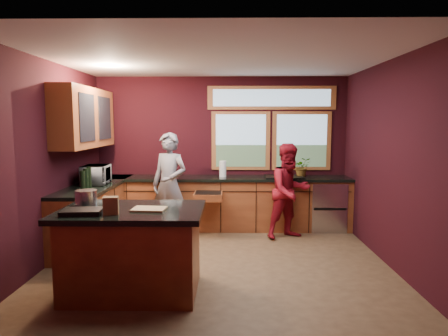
{
  "coord_description": "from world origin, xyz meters",
  "views": [
    {
      "loc": [
        0.16,
        -5.25,
        1.88
      ],
      "look_at": [
        0.07,
        0.4,
        1.23
      ],
      "focal_mm": 32.0,
      "sensor_mm": 36.0,
      "label": 1
    }
  ],
  "objects_px": {
    "cutting_board": "(149,209)",
    "person_red": "(290,191)",
    "island": "(133,250)",
    "person_grey": "(169,185)",
    "stock_pot": "(86,198)"
  },
  "relations": [
    {
      "from": "person_red",
      "to": "cutting_board",
      "type": "distance_m",
      "value": 2.87
    },
    {
      "from": "island",
      "to": "person_red",
      "type": "height_order",
      "value": "person_red"
    },
    {
      "from": "person_red",
      "to": "stock_pot",
      "type": "relative_size",
      "value": 6.45
    },
    {
      "from": "cutting_board",
      "to": "stock_pot",
      "type": "height_order",
      "value": "stock_pot"
    },
    {
      "from": "island",
      "to": "cutting_board",
      "type": "xyz_separation_m",
      "value": [
        0.2,
        -0.05,
        0.48
      ]
    },
    {
      "from": "person_grey",
      "to": "cutting_board",
      "type": "distance_m",
      "value": 2.32
    },
    {
      "from": "person_grey",
      "to": "cutting_board",
      "type": "height_order",
      "value": "person_grey"
    },
    {
      "from": "cutting_board",
      "to": "person_red",
      "type": "bearing_deg",
      "value": 50.14
    },
    {
      "from": "person_red",
      "to": "cutting_board",
      "type": "bearing_deg",
      "value": -155.65
    },
    {
      "from": "island",
      "to": "cutting_board",
      "type": "distance_m",
      "value": 0.52
    },
    {
      "from": "person_grey",
      "to": "cutting_board",
      "type": "relative_size",
      "value": 4.91
    },
    {
      "from": "person_red",
      "to": "cutting_board",
      "type": "relative_size",
      "value": 4.42
    },
    {
      "from": "island",
      "to": "person_grey",
      "type": "height_order",
      "value": "person_grey"
    },
    {
      "from": "cutting_board",
      "to": "stock_pot",
      "type": "relative_size",
      "value": 1.46
    },
    {
      "from": "cutting_board",
      "to": "stock_pot",
      "type": "distance_m",
      "value": 0.78
    }
  ]
}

